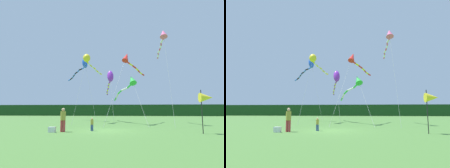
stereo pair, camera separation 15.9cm
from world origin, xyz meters
The scene contains 12 objects.
ground_plane centered at (0.00, 0.00, 0.00)m, with size 120.00×120.00×0.00m, color #477533.
distant_treeline centered at (0.00, 45.00, 1.70)m, with size 108.00×3.05×3.40m, color #193D19.
person_adult centered at (-3.13, -1.24, 1.02)m, with size 0.40×0.40×1.82m.
person_child centered at (-1.03, -0.33, 0.59)m, with size 0.23×0.23×1.05m.
cooler_box centered at (-3.84, -1.59, 0.20)m, with size 0.50×0.35×0.40m, color silver.
banner_flag_pole centered at (7.52, -1.49, 2.53)m, with size 0.90×0.70×3.11m.
kite_blue centered at (-5.42, 13.68, 8.72)m, with size 6.61×7.60×9.92m.
kite_purple centered at (-0.86, 11.93, 6.27)m, with size 1.99×8.72×7.47m.
kite_rainbow centered at (6.16, 7.45, 10.66)m, with size 0.94×9.22×11.54m.
kite_yellow centered at (-3.67, 9.41, 8.54)m, with size 2.37×7.43×9.36m.
kite_green centered at (1.96, 7.58, 4.96)m, with size 4.19×10.07×6.01m.
kite_red centered at (1.90, 8.08, 8.01)m, with size 4.79×9.56×8.99m.
Camera 2 is at (2.23, -16.05, 1.63)m, focal length 31.15 mm.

